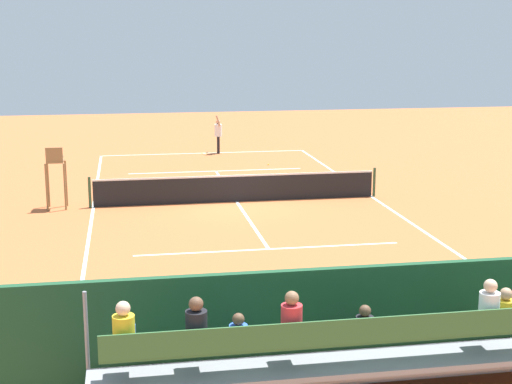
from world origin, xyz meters
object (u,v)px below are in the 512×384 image
(courtside_bench, at_px, (461,321))
(equipment_bag, at_px, (369,349))
(bleacher_stand, at_px, (371,356))
(umpire_chair, at_px, (56,171))
(tennis_racket, at_px, (205,153))
(tennis_ball_near, at_px, (268,164))
(tennis_net, at_px, (237,188))
(tennis_player, at_px, (218,133))

(courtside_bench, relative_size, equipment_bag, 2.00)
(bleacher_stand, distance_m, umpire_chair, 16.54)
(bleacher_stand, xyz_separation_m, umpire_chair, (6.04, -15.39, 0.34))
(tennis_racket, height_order, tennis_ball_near, tennis_ball_near)
(tennis_racket, bearing_deg, courtside_bench, 95.52)
(tennis_net, height_order, tennis_player, tennis_player)
(tennis_net, relative_size, courtside_bench, 5.72)
(equipment_bag, distance_m, tennis_ball_near, 20.62)
(umpire_chair, relative_size, tennis_ball_near, 32.42)
(tennis_racket, bearing_deg, tennis_net, 89.87)
(tennis_net, height_order, umpire_chair, umpire_chair)
(bleacher_stand, height_order, courtside_bench, bleacher_stand)
(tennis_player, xyz_separation_m, tennis_racket, (0.68, -0.05, -1.00))
(umpire_chair, bearing_deg, bleacher_stand, 111.43)
(tennis_player, xyz_separation_m, tennis_ball_near, (-1.81, 3.69, -0.98))
(tennis_net, distance_m, umpire_chair, 6.25)
(courtside_bench, relative_size, tennis_player, 0.93)
(tennis_racket, bearing_deg, tennis_player, 175.56)
(umpire_chair, xyz_separation_m, equipment_bag, (-6.69, 13.42, -1.13))
(courtside_bench, distance_m, tennis_player, 24.14)
(courtside_bench, bearing_deg, tennis_ball_near, -90.44)
(bleacher_stand, xyz_separation_m, equipment_bag, (-0.65, -1.98, -0.79))
(courtside_bench, bearing_deg, tennis_racket, -84.48)
(bleacher_stand, relative_size, umpire_chair, 4.23)
(tennis_net, distance_m, courtside_bench, 13.48)
(equipment_bag, xyz_separation_m, tennis_ball_near, (-2.02, -20.52, -0.15))
(equipment_bag, relative_size, tennis_player, 0.47)
(equipment_bag, bearing_deg, tennis_ball_near, -95.63)
(bleacher_stand, height_order, tennis_ball_near, bleacher_stand)
(tennis_racket, distance_m, tennis_ball_near, 4.49)
(bleacher_stand, distance_m, tennis_racket, 26.26)
(courtside_bench, height_order, equipment_bag, courtside_bench)
(tennis_net, bearing_deg, equipment_bag, 92.10)
(equipment_bag, bearing_deg, courtside_bench, -176.07)
(tennis_racket, bearing_deg, bleacher_stand, 89.61)
(tennis_player, height_order, tennis_racket, tennis_player)
(bleacher_stand, xyz_separation_m, tennis_racket, (-0.18, -26.24, -0.96))
(bleacher_stand, distance_m, tennis_ball_near, 22.68)
(umpire_chair, xyz_separation_m, tennis_ball_near, (-8.71, -7.11, -1.28))
(courtside_bench, distance_m, equipment_bag, 1.91)
(umpire_chair, relative_size, equipment_bag, 2.38)
(tennis_racket, bearing_deg, equipment_bag, 91.10)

